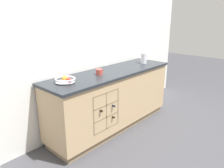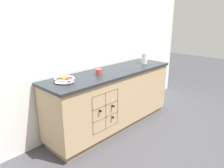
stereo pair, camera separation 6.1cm
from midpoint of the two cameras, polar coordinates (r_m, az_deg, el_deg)
ground_plane at (r=3.48m, az=-0.51°, el=-10.90°), size 14.00×14.00×0.00m
back_wall at (r=3.34m, az=-5.09°, el=10.86°), size 4.52×0.06×2.55m
kitchen_island at (r=3.29m, az=-0.56°, el=-4.03°), size 2.16×0.63×0.89m
fruit_bowl at (r=2.67m, az=-12.73°, el=1.11°), size 0.25×0.25×0.09m
white_pitcher at (r=3.70m, az=7.83°, el=6.81°), size 0.15×0.10×0.18m
ceramic_mug at (r=2.97m, az=-3.91°, el=3.18°), size 0.12×0.09×0.08m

